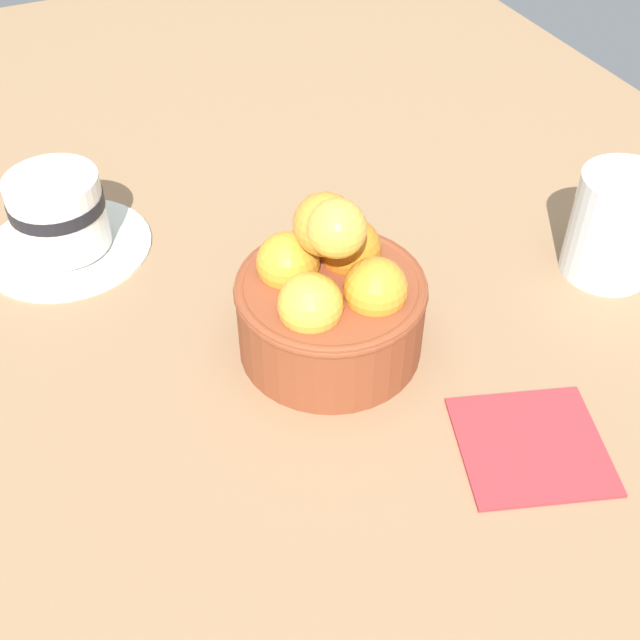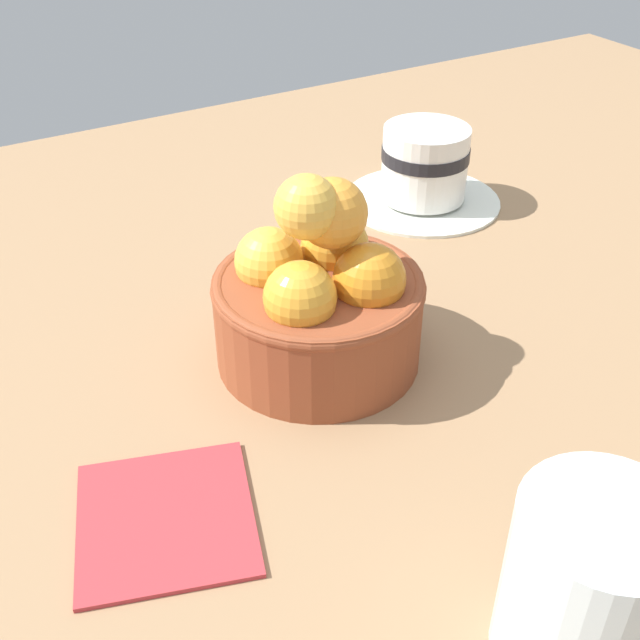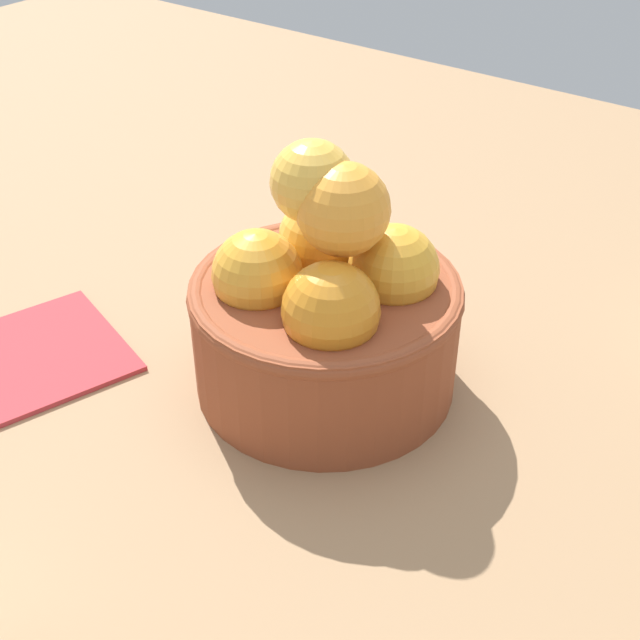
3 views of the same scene
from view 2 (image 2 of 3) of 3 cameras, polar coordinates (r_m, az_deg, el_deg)
The scene contains 5 objects.
ground_plane at distance 57.34cm, azimuth -0.11°, elevation -4.56°, with size 156.44×100.34×4.72cm, color #997551.
terracotta_bowl at distance 53.03cm, azimuth -0.09°, elevation 1.57°, with size 14.25×14.25×13.99cm.
coffee_cup at distance 75.87cm, azimuth 7.48°, elevation 10.66°, with size 14.76×14.76×7.33cm.
water_glass at distance 38.42cm, azimuth 18.71°, elevation -17.79°, with size 7.56×7.56×9.20cm, color silver.
folded_napkin at distance 45.67cm, azimuth -11.02°, elevation -13.65°, with size 9.55×9.93×0.60cm, color #B23338.
Camera 2 is at (-22.33, -38.29, 34.02)cm, focal length 44.66 mm.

